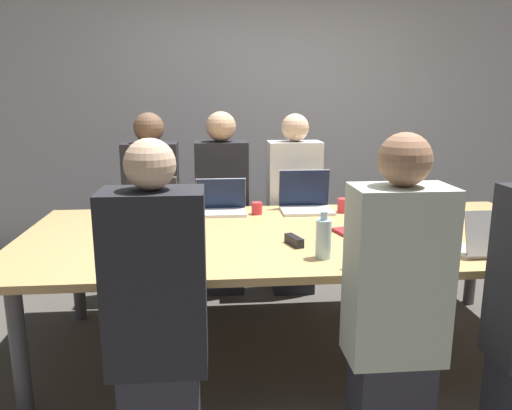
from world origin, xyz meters
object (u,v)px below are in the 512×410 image
laptop_far_left (153,204)px  laptop_near_left (166,250)px  person_far_midleft (222,206)px  laptop_far_center (305,199)px  person_far_left (153,210)px  laptop_near_right (492,242)px  cup_far_midleft (257,208)px  laptop_near_midright (389,248)px  stapler (294,241)px  person_near_midright (395,306)px  laptop_far_midleft (221,203)px  bottle_near_midright (323,238)px  person_near_left (157,317)px  person_far_center (294,208)px  cup_far_center (343,205)px

laptop_far_left → laptop_near_left: bearing=-80.3°
person_far_midleft → laptop_far_center: (0.58, -0.39, 0.13)m
person_far_left → laptop_near_right: 2.34m
cup_far_midleft → person_far_left: person_far_left is taller
laptop_near_midright → stapler: size_ratio=2.21×
person_near_midright → stapler: (-0.31, 0.69, 0.08)m
laptop_near_left → laptop_near_right: size_ratio=0.95×
stapler → laptop_near_right: bearing=-33.1°
laptop_far_center → laptop_far_midleft: bearing=-177.7°
laptop_near_midright → laptop_near_left: (-1.07, 0.07, -0.00)m
laptop_near_midright → bottle_near_midright: 0.32m
laptop_far_midleft → person_near_left: bearing=-101.2°
laptop_far_center → person_far_center: person_far_center is taller
laptop_far_left → laptop_near_right: size_ratio=0.99×
laptop_near_midright → bottle_near_midright: size_ratio=1.44×
person_far_midleft → person_near_left: (-0.31, -1.88, -0.02)m
person_near_midright → cup_far_midleft: bearing=-72.3°
laptop_far_midleft → laptop_near_right: bearing=-37.5°
laptop_far_left → cup_far_center: 1.31m
laptop_near_midright → laptop_far_center: 1.16m
laptop_far_left → bottle_near_midright: bearing=-46.3°
laptop_near_midright → person_far_left: 1.98m
stapler → person_far_center: bearing=62.2°
cup_far_center → person_near_midright: bearing=-96.1°
laptop_near_midright → person_far_center: (-0.22, 1.50, -0.14)m
laptop_near_midright → laptop_near_left: size_ratio=1.10×
cup_far_midleft → laptop_far_left: 0.71m
bottle_near_midright → laptop_near_left: laptop_near_left is taller
cup_far_midleft → bottle_near_midright: bearing=-75.5°
laptop_far_midleft → laptop_near_right: size_ratio=1.03×
person_near_midright → stapler: 0.77m
laptop_far_midleft → laptop_near_midright: bearing=-55.1°
person_far_center → laptop_near_right: (0.79, -1.42, 0.13)m
person_far_midleft → stapler: 1.25m
laptop_far_left → person_far_center: (1.03, 0.40, -0.14)m
person_far_midleft → person_near_left: 1.91m
laptop_near_midright → person_far_center: bearing=-81.8°
laptop_far_left → laptop_near_right: bearing=-29.3°
person_near_midright → laptop_near_left: size_ratio=4.48×
person_near_left → laptop_far_left: bearing=-83.3°
bottle_near_midright → laptop_near_right: (0.87, -0.03, -0.03)m
person_near_midright → person_far_center: 1.86m
laptop_far_left → laptop_far_center: size_ratio=0.91×
person_near_left → laptop_near_right: (1.65, 0.43, 0.14)m
laptop_far_midleft → person_near_midright: 1.64m
laptop_far_center → laptop_near_left: bearing=-129.3°
person_far_left → person_near_midright: bearing=-56.8°
person_far_midleft → stapler: (0.36, -1.20, 0.07)m
person_far_center → cup_far_midleft: bearing=-126.7°
bottle_near_midright → laptop_near_left: bearing=-177.5°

